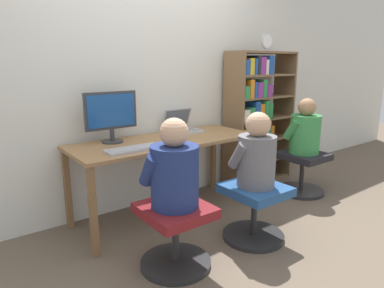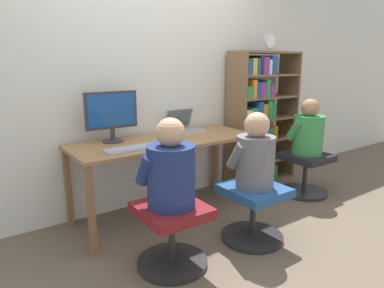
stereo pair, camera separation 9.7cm
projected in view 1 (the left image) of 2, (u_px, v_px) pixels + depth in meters
The scene contains 15 objects.
ground_plane at pixel (188, 227), 3.04m from camera, with size 14.00×14.00×0.00m, color brown.
wall_back at pixel (142, 76), 3.31m from camera, with size 10.00×0.05×2.60m.
desk at pixel (166, 148), 3.15m from camera, with size 1.74×0.67×0.74m.
desktop_monitor at pixel (111, 115), 2.96m from camera, with size 0.48×0.19×0.44m.
laptop at pixel (183, 127), 3.47m from camera, with size 0.33×0.32×0.23m.
keyboard at pixel (133, 149), 2.73m from camera, with size 0.45×0.17×0.03m.
computer_mouse_by_keyboard at pixel (164, 143), 2.92m from camera, with size 0.06×0.09×0.03m.
office_chair_left at pixel (175, 232), 2.41m from camera, with size 0.51×0.51×0.46m.
office_chair_right at pixel (254, 208), 2.80m from camera, with size 0.51×0.51×0.46m.
person_at_monitor at pixel (174, 170), 2.31m from camera, with size 0.41×0.33×0.62m.
person_at_laptop at pixel (256, 155), 2.70m from camera, with size 0.37×0.30×0.60m.
bookshelf at pixel (255, 121), 4.03m from camera, with size 0.90×0.33×1.55m.
desk_clock at pixel (267, 42), 3.79m from camera, with size 0.17×0.03×0.19m.
office_chair_side at pixel (302, 170), 3.81m from camera, with size 0.51×0.51×0.46m.
person_near_shelf at pixel (305, 130), 3.71m from camera, with size 0.39×0.32×0.60m.
Camera 1 is at (-1.64, -2.25, 1.42)m, focal length 32.00 mm.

